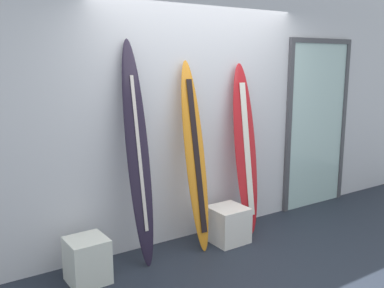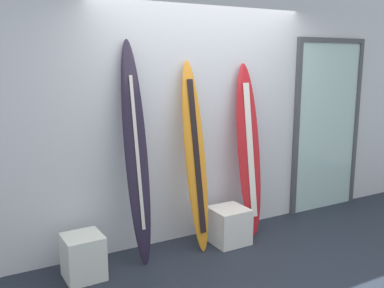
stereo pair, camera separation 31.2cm
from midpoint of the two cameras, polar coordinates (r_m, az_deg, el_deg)
name	(u,v)px [view 1 (the left image)]	position (r m, az deg, el deg)	size (l,w,h in m)	color
ground	(274,277)	(4.12, 8.75, -17.26)	(8.00, 8.00, 0.04)	#202630
wall_back	(196,110)	(4.70, -1.38, 4.61)	(7.20, 0.20, 2.80)	silver
surfboard_charcoal	(138,154)	(4.06, -9.45, -1.30)	(0.24, 0.44, 2.14)	#231B2E
surfboard_sunset	(195,156)	(4.35, -1.65, -1.64)	(0.24, 0.46, 1.94)	orange
surfboard_crimson	(245,151)	(4.79, 5.32, -0.89)	(0.30, 0.38, 1.91)	red
display_block_left	(228,224)	(4.68, 2.88, -10.71)	(0.38, 0.38, 0.38)	white
display_block_center	(87,260)	(4.03, -16.08, -14.74)	(0.35, 0.35, 0.40)	silver
glass_door	(317,122)	(5.84, 14.91, 2.90)	(1.12, 0.06, 2.21)	silver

